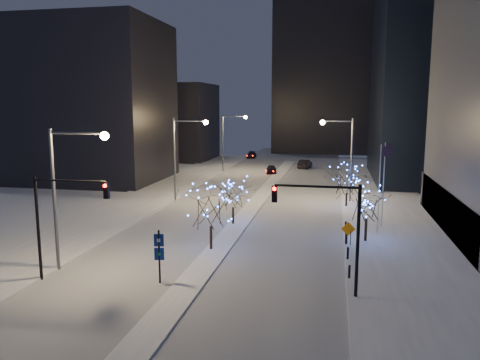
% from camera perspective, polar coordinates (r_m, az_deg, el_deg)
% --- Properties ---
extents(ground, '(160.00, 160.00, 0.00)m').
position_cam_1_polar(ground, '(30.38, -6.79, -13.33)').
color(ground, white).
rests_on(ground, ground).
extents(road, '(20.00, 130.00, 0.02)m').
position_cam_1_polar(road, '(63.34, 3.12, -1.41)').
color(road, '#B1B6C1').
rests_on(road, ground).
extents(median, '(2.00, 80.00, 0.15)m').
position_cam_1_polar(median, '(58.47, 2.40, -2.23)').
color(median, white).
rests_on(median, ground).
extents(east_sidewalk, '(10.00, 90.00, 0.15)m').
position_cam_1_polar(east_sidewalk, '(48.40, 18.34, -5.09)').
color(east_sidewalk, white).
rests_on(east_sidewalk, ground).
extents(west_sidewalk, '(8.00, 90.00, 0.15)m').
position_cam_1_polar(west_sidewalk, '(53.23, -14.45, -3.65)').
color(west_sidewalk, white).
rests_on(west_sidewalk, ground).
extents(filler_west_near, '(22.00, 18.00, 24.00)m').
position_cam_1_polar(filler_west_near, '(76.19, -17.81, 9.01)').
color(filler_west_near, black).
rests_on(filler_west_near, ground).
extents(filler_west_far, '(18.00, 16.00, 16.00)m').
position_cam_1_polar(filler_west_far, '(102.82, -8.51, 7.03)').
color(filler_west_far, black).
rests_on(filler_west_far, ground).
extents(horizon_block, '(24.00, 14.00, 42.00)m').
position_cam_1_polar(horizon_block, '(119.04, 10.26, 13.52)').
color(horizon_block, black).
rests_on(horizon_block, ground).
extents(street_lamp_w_near, '(4.40, 0.56, 10.00)m').
position_cam_1_polar(street_lamp_w_near, '(34.14, -20.33, 0.01)').
color(street_lamp_w_near, '#595E66').
rests_on(street_lamp_w_near, ground).
extents(street_lamp_w_mid, '(4.40, 0.56, 10.00)m').
position_cam_1_polar(street_lamp_w_mid, '(56.76, -7.00, 3.92)').
color(street_lamp_w_mid, '#595E66').
rests_on(street_lamp_w_mid, ground).
extents(street_lamp_w_far, '(4.40, 0.56, 10.00)m').
position_cam_1_polar(street_lamp_w_far, '(80.80, -1.39, 5.52)').
color(street_lamp_w_far, '#595E66').
rests_on(street_lamp_w_far, ground).
extents(street_lamp_east, '(3.90, 0.56, 10.00)m').
position_cam_1_polar(street_lamp_east, '(56.87, 12.55, 3.74)').
color(street_lamp_east, '#595E66').
rests_on(street_lamp_east, ground).
extents(traffic_signal_west, '(5.26, 0.43, 7.00)m').
position_cam_1_polar(traffic_signal_west, '(32.52, -21.26, -3.59)').
color(traffic_signal_west, black).
rests_on(traffic_signal_west, ground).
extents(traffic_signal_east, '(5.26, 0.43, 7.00)m').
position_cam_1_polar(traffic_signal_east, '(28.45, 11.11, -4.90)').
color(traffic_signal_east, black).
rests_on(traffic_signal_east, ground).
extents(flagpoles, '(1.35, 2.60, 8.00)m').
position_cam_1_polar(flagpoles, '(44.62, 16.97, -0.01)').
color(flagpoles, silver).
rests_on(flagpoles, east_sidewalk).
extents(bollards, '(0.16, 12.16, 0.90)m').
position_cam_1_polar(bollards, '(38.25, 12.93, -7.78)').
color(bollards, black).
rests_on(bollards, east_sidewalk).
extents(car_near, '(2.23, 4.36, 1.42)m').
position_cam_1_polar(car_near, '(80.16, 3.84, 1.31)').
color(car_near, black).
rests_on(car_near, ground).
extents(car_mid, '(2.51, 5.11, 1.61)m').
position_cam_1_polar(car_mid, '(87.42, 7.92, 1.96)').
color(car_mid, black).
rests_on(car_mid, ground).
extents(car_far, '(2.24, 4.83, 1.37)m').
position_cam_1_polar(car_far, '(103.67, 1.40, 3.08)').
color(car_far, black).
rests_on(car_far, ground).
extents(holiday_tree_median_near, '(4.53, 4.53, 5.44)m').
position_cam_1_polar(holiday_tree_median_near, '(37.13, -3.60, -3.23)').
color(holiday_tree_median_near, black).
rests_on(holiday_tree_median_near, median).
extents(holiday_tree_median_far, '(3.69, 3.69, 4.37)m').
position_cam_1_polar(holiday_tree_median_far, '(45.15, -0.86, -1.80)').
color(holiday_tree_median_far, black).
rests_on(holiday_tree_median_far, median).
extents(holiday_tree_plaza_near, '(3.83, 3.83, 5.03)m').
position_cam_1_polar(holiday_tree_plaza_near, '(40.78, 15.22, -2.65)').
color(holiday_tree_plaza_near, black).
rests_on(holiday_tree_plaza_near, east_sidewalk).
extents(holiday_tree_plaza_far, '(5.03, 5.03, 4.98)m').
position_cam_1_polar(holiday_tree_plaza_far, '(54.43, 12.92, 0.07)').
color(holiday_tree_plaza_far, black).
rests_on(holiday_tree_plaza_far, east_sidewalk).
extents(wayfinding_sign, '(0.64, 0.19, 3.59)m').
position_cam_1_polar(wayfinding_sign, '(31.16, -9.83, -8.51)').
color(wayfinding_sign, black).
rests_on(wayfinding_sign, ground).
extents(construction_sign, '(1.18, 0.12, 1.95)m').
position_cam_1_polar(construction_sign, '(39.70, 13.06, -6.08)').
color(construction_sign, black).
rests_on(construction_sign, east_sidewalk).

